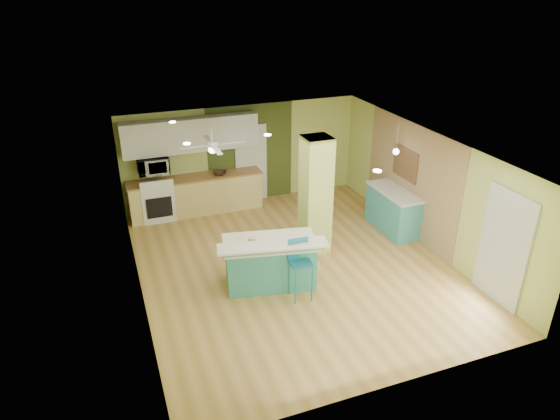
% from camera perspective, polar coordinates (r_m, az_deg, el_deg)
% --- Properties ---
extents(floor, '(6.00, 7.00, 0.01)m').
position_cam_1_polar(floor, '(10.17, 1.66, -6.43)').
color(floor, '#A27938').
rests_on(floor, ground).
extents(ceiling, '(6.00, 7.00, 0.01)m').
position_cam_1_polar(ceiling, '(9.11, 1.86, 7.12)').
color(ceiling, white).
rests_on(ceiling, wall_back).
extents(wall_back, '(6.00, 0.01, 2.50)m').
position_cam_1_polar(wall_back, '(12.65, -4.28, 6.35)').
color(wall_back, '#B9C76A').
rests_on(wall_back, floor).
extents(wall_front, '(6.00, 0.01, 2.50)m').
position_cam_1_polar(wall_front, '(6.92, 13.00, -11.75)').
color(wall_front, '#B9C76A').
rests_on(wall_front, floor).
extents(wall_left, '(0.01, 7.00, 2.50)m').
position_cam_1_polar(wall_left, '(8.99, -16.31, -2.91)').
color(wall_left, '#B9C76A').
rests_on(wall_left, floor).
extents(wall_right, '(0.01, 7.00, 2.50)m').
position_cam_1_polar(wall_right, '(10.98, 16.45, 2.33)').
color(wall_right, '#B9C76A').
rests_on(wall_right, floor).
extents(wood_panel, '(0.02, 3.40, 2.50)m').
position_cam_1_polar(wood_panel, '(11.42, 14.64, 3.43)').
color(wood_panel, '#937454').
rests_on(wood_panel, floor).
extents(olive_accent, '(2.20, 0.02, 2.50)m').
position_cam_1_polar(olive_accent, '(12.69, -3.38, 6.44)').
color(olive_accent, '#3F4D1E').
rests_on(olive_accent, floor).
extents(interior_door, '(0.82, 0.05, 2.00)m').
position_cam_1_polar(interior_door, '(12.74, -3.32, 5.33)').
color(interior_door, silver).
rests_on(interior_door, floor).
extents(french_door, '(0.04, 1.08, 2.10)m').
position_cam_1_polar(french_door, '(9.50, 24.17, -3.99)').
color(french_door, silver).
rests_on(french_door, floor).
extents(column, '(0.55, 0.55, 2.50)m').
position_cam_1_polar(column, '(10.23, 4.07, 1.64)').
color(column, '#AFBC57').
rests_on(column, floor).
extents(kitchen_run, '(3.25, 0.63, 0.94)m').
position_cam_1_polar(kitchen_run, '(12.37, -9.53, 1.75)').
color(kitchen_run, '#D3BF6E').
rests_on(kitchen_run, floor).
extents(stove, '(0.76, 0.66, 1.08)m').
position_cam_1_polar(stove, '(12.25, -13.86, 1.03)').
color(stove, white).
rests_on(stove, floor).
extents(upper_cabinets, '(3.20, 0.34, 0.80)m').
position_cam_1_polar(upper_cabinets, '(11.98, -10.15, 8.46)').
color(upper_cabinets, silver).
rests_on(upper_cabinets, wall_back).
extents(microwave, '(0.70, 0.48, 0.39)m').
position_cam_1_polar(microwave, '(11.93, -14.30, 4.95)').
color(microwave, white).
rests_on(microwave, wall_back).
extents(ceiling_fan, '(1.41, 1.41, 0.61)m').
position_cam_1_polar(ceiling_fan, '(10.74, -7.76, 7.37)').
color(ceiling_fan, white).
rests_on(ceiling_fan, ceiling).
extents(pendant_lamp, '(0.14, 0.14, 0.69)m').
position_cam_1_polar(pendant_lamp, '(11.13, 13.12, 6.53)').
color(pendant_lamp, silver).
rests_on(pendant_lamp, ceiling).
extents(wall_decor, '(0.03, 0.90, 0.70)m').
position_cam_1_polar(wall_decor, '(11.45, 14.15, 5.17)').
color(wall_decor, brown).
rests_on(wall_decor, wood_panel).
extents(peninsula, '(2.01, 1.38, 1.05)m').
position_cam_1_polar(peninsula, '(9.38, -1.13, -5.92)').
color(peninsula, teal).
rests_on(peninsula, floor).
extents(bar_stool, '(0.39, 0.39, 1.15)m').
position_cam_1_polar(bar_stool, '(8.90, 2.25, -5.67)').
color(bar_stool, teal).
rests_on(bar_stool, floor).
extents(side_counter, '(0.64, 1.50, 0.97)m').
position_cam_1_polar(side_counter, '(11.64, 12.77, -0.04)').
color(side_counter, teal).
rests_on(side_counter, floor).
extents(fruit_bowl, '(0.40, 0.40, 0.08)m').
position_cam_1_polar(fruit_bowl, '(12.23, -6.93, 4.22)').
color(fruit_bowl, '#342315').
rests_on(fruit_bowl, kitchen_run).
extents(canister, '(0.15, 0.15, 0.15)m').
position_cam_1_polar(canister, '(9.06, -3.20, -3.54)').
color(canister, gold).
rests_on(canister, peninsula).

